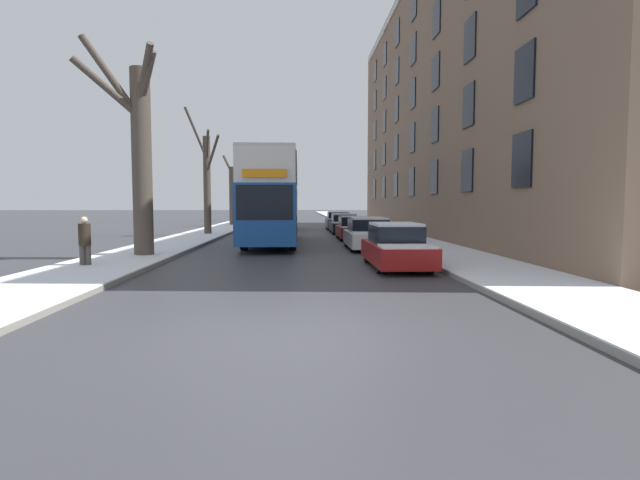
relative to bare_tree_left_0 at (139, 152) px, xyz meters
name	(u,v)px	position (x,y,z in m)	size (l,w,h in m)	color
ground_plane	(286,337)	(5.65, -11.19, -3.95)	(320.00, 320.00, 0.00)	#38383D
sidewalk_left	(248,220)	(-0.32, 41.81, -3.87)	(3.12, 130.00, 0.16)	gray
sidewalk_right	(346,220)	(11.62, 41.81, -3.87)	(3.12, 130.00, 0.16)	gray
terrace_facade_right	(483,100)	(17.67, 13.36, 4.74)	(9.10, 42.30, 17.38)	#7A604C
bare_tree_left_0	(139,152)	(0.00, 0.00, 0.00)	(2.94, 1.75, 7.98)	#4C4238
bare_tree_left_1	(207,180)	(0.03, 13.27, -0.41)	(2.36, 2.26, 7.99)	#4C4238
bare_tree_left_2	(234,193)	(-0.07, 27.24, -0.89)	(3.59, 1.27, 6.55)	#4C4238
bare_tree_left_3	(249,189)	(-0.10, 41.45, -0.08)	(2.39, 2.57, 8.38)	#4C4238
double_decker_bus	(272,195)	(4.50, 6.82, -1.44)	(2.52, 11.75, 4.45)	#194C99
parked_car_0	(396,247)	(8.97, -2.92, -3.29)	(1.71, 4.41, 1.43)	maroon
parked_car_1	(368,235)	(8.97, 3.58, -3.29)	(1.89, 4.34, 1.44)	silver
parked_car_2	(353,229)	(8.97, 9.89, -3.33)	(1.73, 4.34, 1.35)	maroon
parked_car_3	(344,224)	(8.97, 15.68, -3.31)	(1.83, 4.30, 1.39)	black
parked_car_4	(338,221)	(8.97, 20.79, -3.29)	(1.87, 3.93, 1.42)	#474C56
oncoming_van	(284,215)	(4.66, 20.67, -2.79)	(1.97, 5.57, 2.13)	white
pedestrian_left_sidewalk	(85,241)	(-0.76, -3.10, -3.04)	(0.36, 0.36, 1.65)	#4C4742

